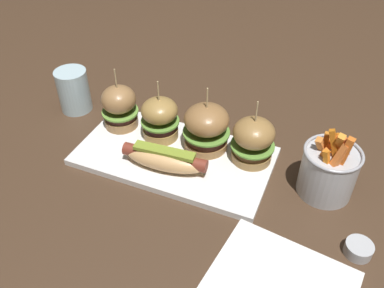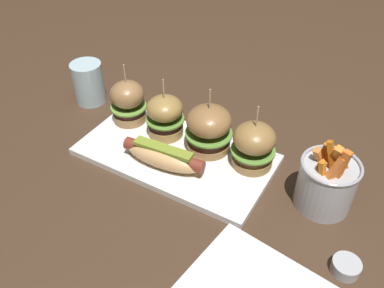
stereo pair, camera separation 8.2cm
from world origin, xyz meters
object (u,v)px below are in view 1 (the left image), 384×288
object	(u,v)px
fries_bucket	(329,170)
water_glass	(74,90)
platter_main	(174,156)
slider_far_left	(119,106)
hot_dog	(163,158)
slider_center_right	(206,127)
slider_far_right	(253,140)
slider_center_left	(160,118)
sauce_ramekin	(359,249)

from	to	relation	value
fries_bucket	water_glass	distance (m)	0.61
fries_bucket	platter_main	bearing A→B (deg)	-174.77
slider_far_left	hot_dog	bearing A→B (deg)	-31.05
hot_dog	slider_center_right	distance (m)	0.11
hot_dog	slider_far_right	xyz separation A→B (m)	(0.16, 0.09, 0.03)
slider_far_right	slider_center_right	bearing A→B (deg)	179.68
water_glass	slider_far_right	bearing A→B (deg)	-3.58
hot_dog	fries_bucket	distance (m)	0.32
slider_far_right	water_glass	distance (m)	0.46
slider_center_right	water_glass	bearing A→B (deg)	175.49
platter_main	fries_bucket	bearing A→B (deg)	5.23
slider_far_left	slider_center_left	size ratio (longest dim) A/B	1.04
sauce_ramekin	hot_dog	bearing A→B (deg)	172.18
slider_far_right	sauce_ramekin	xyz separation A→B (m)	(0.23, -0.15, -0.05)
hot_dog	slider_center_right	bearing A→B (deg)	59.03
hot_dog	fries_bucket	world-z (taller)	fries_bucket
slider_center_right	sauce_ramekin	distance (m)	0.37
slider_center_right	slider_far_right	size ratio (longest dim) A/B	1.03
sauce_ramekin	water_glass	world-z (taller)	water_glass
platter_main	slider_far_left	size ratio (longest dim) A/B	2.82
water_glass	platter_main	bearing A→B (deg)	-14.42
slider_far_left	sauce_ramekin	bearing A→B (deg)	-14.96
slider_center_left	fries_bucket	world-z (taller)	slider_center_left
slider_far_right	platter_main	bearing A→B (deg)	-162.27
platter_main	fries_bucket	world-z (taller)	fries_bucket
platter_main	slider_center_left	size ratio (longest dim) A/B	2.91
slider_center_left	sauce_ramekin	distance (m)	0.46
platter_main	hot_dog	bearing A→B (deg)	-95.15
platter_main	slider_far_right	bearing A→B (deg)	17.73
water_glass	hot_dog	bearing A→B (deg)	-22.26
fries_bucket	slider_center_right	bearing A→B (deg)	175.16
slider_far_right	sauce_ramekin	size ratio (longest dim) A/B	3.05
slider_far_left	sauce_ramekin	world-z (taller)	slider_far_left
platter_main	slider_far_left	world-z (taller)	slider_far_left
slider_far_left	slider_center_left	bearing A→B (deg)	-1.21
fries_bucket	sauce_ramekin	world-z (taller)	fries_bucket
hot_dog	fries_bucket	size ratio (longest dim) A/B	1.18
fries_bucket	sauce_ramekin	size ratio (longest dim) A/B	3.24
fries_bucket	water_glass	bearing A→B (deg)	175.35
hot_dog	sauce_ramekin	bearing A→B (deg)	-7.82
slider_far_left	slider_center_left	distance (m)	0.10
sauce_ramekin	water_glass	distance (m)	0.71
slider_center_left	slider_far_right	size ratio (longest dim) A/B	0.99
hot_dog	slider_far_left	xyz separation A→B (m)	(-0.15, 0.09, 0.03)
platter_main	sauce_ramekin	bearing A→B (deg)	-14.26
slider_far_left	slider_far_right	bearing A→B (deg)	0.54
hot_dog	slider_far_left	world-z (taller)	slider_far_left
platter_main	slider_center_left	world-z (taller)	slider_center_left
platter_main	slider_center_right	bearing A→B (deg)	43.47
platter_main	water_glass	xyz separation A→B (m)	(-0.30, 0.08, 0.05)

